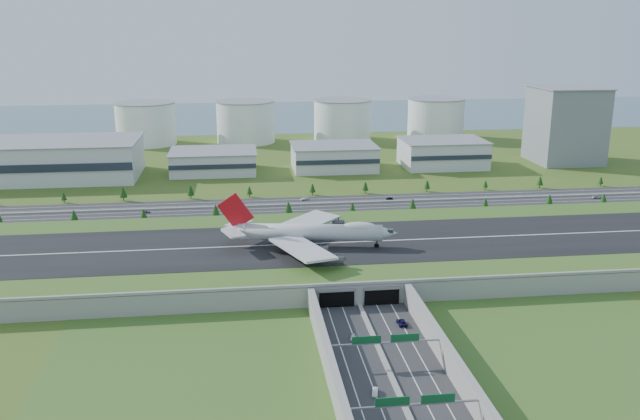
{
  "coord_description": "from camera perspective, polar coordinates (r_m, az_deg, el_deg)",
  "views": [
    {
      "loc": [
        -43.31,
        -279.94,
        102.53
      ],
      "look_at": [
        -4.15,
        35.0,
        13.54
      ],
      "focal_mm": 38.0,
      "sensor_mm": 36.0,
      "label": 1
    }
  ],
  "objects": [
    {
      "name": "ground",
      "position": [
        301.26,
        1.61,
        -4.24
      ],
      "size": [
        1200.0,
        1200.0,
        0.0
      ],
      "primitive_type": "plane",
      "color": "#405C1C",
      "rests_on": "ground"
    },
    {
      "name": "hangar_mid_b",
      "position": [
        484.1,
        1.16,
        4.46
      ],
      "size": [
        58.0,
        42.0,
        17.0
      ],
      "primitive_type": "cube",
      "color": "silver",
      "rests_on": "ground"
    },
    {
      "name": "north_expressway",
      "position": [
        391.1,
        -0.48,
        0.47
      ],
      "size": [
        560.0,
        36.0,
        0.12
      ],
      "primitive_type": "cube",
      "color": "#28282B",
      "rests_on": "ground"
    },
    {
      "name": "boeing_747",
      "position": [
        291.58,
        -0.94,
        -1.85
      ],
      "size": [
        77.3,
        72.5,
        24.04
      ],
      "rotation": [
        0.0,
        0.0,
        -0.17
      ],
      "color": "silver",
      "rests_on": "airfield_deck"
    },
    {
      "name": "sign_gantry_far",
      "position": [
        182.98,
        8.0,
        -16.0
      ],
      "size": [
        38.7,
        0.7,
        9.8
      ],
      "color": "gray",
      "rests_on": "ground"
    },
    {
      "name": "tree_row",
      "position": [
        390.62,
        0.86,
        1.16
      ],
      "size": [
        506.43,
        48.64,
        8.42
      ],
      "color": "#3D2819",
      "rests_on": "ground"
    },
    {
      "name": "airfield_deck",
      "position": [
        299.8,
        1.62,
        -3.5
      ],
      "size": [
        520.0,
        100.0,
        9.2
      ],
      "color": "gray",
      "rests_on": "ground"
    },
    {
      "name": "fuel_tank_b",
      "position": [
        596.1,
        -6.27,
        7.37
      ],
      "size": [
        50.0,
        50.0,
        35.0
      ],
      "primitive_type": "cylinder",
      "color": "white",
      "rests_on": "ground"
    },
    {
      "name": "car_2",
      "position": [
        241.1,
        6.91,
        -9.37
      ],
      "size": [
        3.05,
        6.18,
        1.69
      ],
      "primitive_type": "imported",
      "rotation": [
        0.0,
        0.0,
        3.18
      ],
      "color": "#0E0B38",
      "rests_on": "ground"
    },
    {
      "name": "car_5",
      "position": [
        403.73,
        5.87,
        0.99
      ],
      "size": [
        4.12,
        1.46,
        1.35
      ],
      "primitive_type": "imported",
      "rotation": [
        0.0,
        0.0,
        -1.56
      ],
      "color": "black",
      "rests_on": "ground"
    },
    {
      "name": "sign_gantry_near",
      "position": [
        212.6,
        5.55,
        -11.13
      ],
      "size": [
        38.7,
        0.7,
        9.8
      ],
      "color": "gray",
      "rests_on": "ground"
    },
    {
      "name": "car_0",
      "position": [
        229.42,
        2.8,
        -10.66
      ],
      "size": [
        2.99,
        4.68,
        1.48
      ],
      "primitive_type": "imported",
      "rotation": [
        0.0,
        0.0,
        -0.31
      ],
      "color": "silver",
      "rests_on": "ground"
    },
    {
      "name": "bay_water",
      "position": [
        768.05,
        -3.83,
        7.96
      ],
      "size": [
        1200.0,
        260.0,
        0.06
      ],
      "primitive_type": "cube",
      "color": "#3B5E72",
      "rests_on": "ground"
    },
    {
      "name": "hangar_mid_a",
      "position": [
        479.75,
        -8.96,
        4.05
      ],
      "size": [
        58.0,
        42.0,
        15.0
      ],
      "primitive_type": "cube",
      "color": "silver",
      "rests_on": "ground"
    },
    {
      "name": "office_tower",
      "position": [
        538.89,
        19.98,
        6.73
      ],
      "size": [
        46.0,
        46.0,
        55.0
      ],
      "primitive_type": "cube",
      "color": "gray",
      "rests_on": "ground"
    },
    {
      "name": "hangar_mid_c",
      "position": [
        501.5,
        10.28,
        4.72
      ],
      "size": [
        58.0,
        42.0,
        19.0
      ],
      "primitive_type": "cube",
      "color": "silver",
      "rests_on": "ground"
    },
    {
      "name": "car_1",
      "position": [
        199.59,
        4.66,
        -15.01
      ],
      "size": [
        2.67,
        4.82,
        1.5
      ],
      "primitive_type": "imported",
      "rotation": [
        0.0,
        0.0,
        -0.25
      ],
      "color": "silver",
      "rests_on": "ground"
    },
    {
      "name": "car_7",
      "position": [
        400.44,
        -1.35,
        0.95
      ],
      "size": [
        5.43,
        3.87,
        1.46
      ],
      "primitive_type": "imported",
      "rotation": [
        0.0,
        0.0,
        -1.16
      ],
      "color": "white",
      "rests_on": "ground"
    },
    {
      "name": "car_6",
      "position": [
        436.83,
        22.31,
        1.03
      ],
      "size": [
        6.27,
        3.31,
        1.68
      ],
      "primitive_type": "imported",
      "rotation": [
        0.0,
        0.0,
        1.48
      ],
      "color": "#BAB9BE",
      "rests_on": "ground"
    },
    {
      "name": "fuel_tank_d",
      "position": [
        622.14,
        9.72,
        7.59
      ],
      "size": [
        50.0,
        50.0,
        35.0
      ],
      "primitive_type": "cylinder",
      "color": "white",
      "rests_on": "ground"
    },
    {
      "name": "hangar_west",
      "position": [
        490.23,
        -21.98,
        3.94
      ],
      "size": [
        120.0,
        60.0,
        25.0
      ],
      "primitive_type": "cube",
      "color": "silver",
      "rests_on": "ground"
    },
    {
      "name": "underpass_road",
      "position": [
        210.44,
        5.79,
        -12.52
      ],
      "size": [
        38.8,
        120.4,
        8.0
      ],
      "color": "#28282B",
      "rests_on": "ground"
    },
    {
      "name": "fuel_tank_c",
      "position": [
        603.3,
        1.9,
        7.55
      ],
      "size": [
        50.0,
        50.0,
        35.0
      ],
      "primitive_type": "cylinder",
      "color": "white",
      "rests_on": "ground"
    },
    {
      "name": "fuel_tank_a",
      "position": [
        600.95,
        -14.46,
        7.04
      ],
      "size": [
        50.0,
        50.0,
        35.0
      ],
      "primitive_type": "cylinder",
      "color": "white",
      "rests_on": "ground"
    },
    {
      "name": "car_4",
      "position": [
        385.63,
        -14.41,
        -0.14
      ],
      "size": [
        4.06,
        1.91,
        1.34
      ],
      "primitive_type": "imported",
      "rotation": [
        0.0,
        0.0,
        1.49
      ],
      "color": "#5B5B60",
      "rests_on": "ground"
    }
  ]
}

